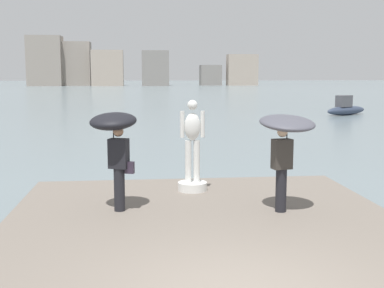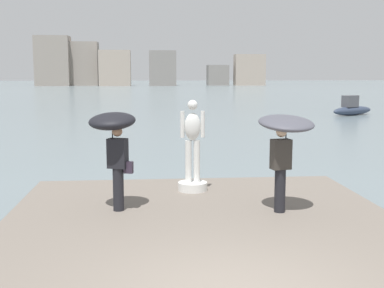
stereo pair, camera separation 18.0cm
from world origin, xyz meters
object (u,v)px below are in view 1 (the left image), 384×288
Objects in this scene: statue_white_figure at (192,157)px; onlooker_left at (115,134)px; onlooker_right at (286,135)px; boat_far at (346,108)px.

statue_white_figure is 2.45m from onlooker_left.
onlooker_left reaches higher than onlooker_right.
statue_white_figure is at bearing 129.99° from onlooker_right.
statue_white_figure reaches higher than boat_far.
boat_far is (14.64, 25.65, -0.70)m from statue_white_figure.
boat_far is at bearing 64.84° from onlooker_right.
onlooker_right is at bearing -50.01° from statue_white_figure.
onlooker_left is (-1.73, -1.57, 0.75)m from statue_white_figure.
statue_white_figure reaches higher than onlooker_right.
boat_far is at bearing 60.28° from statue_white_figure.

